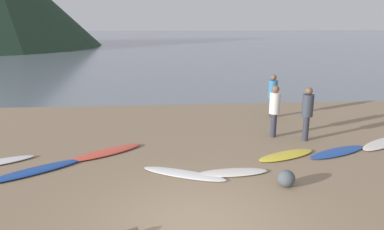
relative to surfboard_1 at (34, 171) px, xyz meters
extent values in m
cube|color=#8C7559|center=(4.13, 7.11, -0.15)|extent=(120.00, 120.00, 0.20)
cube|color=slate|center=(4.13, 57.39, -0.05)|extent=(140.00, 100.00, 0.01)
ellipsoid|color=#1E479E|center=(0.00, 0.00, 0.00)|extent=(2.43, 1.90, 0.09)
ellipsoid|color=#D84C38|center=(1.73, 1.26, 0.00)|extent=(2.23, 1.77, 0.09)
ellipsoid|color=white|center=(3.99, -0.44, -0.02)|extent=(2.32, 1.42, 0.06)
ellipsoid|color=silver|center=(5.29, -0.47, -0.01)|extent=(1.93, 0.64, 0.08)
ellipsoid|color=yellow|center=(7.11, 0.61, 0.00)|extent=(2.06, 1.31, 0.08)
ellipsoid|color=#1E479E|center=(8.76, 0.77, -0.01)|extent=(2.24, 1.40, 0.08)
ellipsoid|color=silver|center=(10.56, 1.38, 0.00)|extent=(2.13, 1.63, 0.09)
cylinder|color=#2D2D38|center=(7.92, 4.91, 0.37)|extent=(0.20, 0.20, 0.83)
cylinder|color=teal|center=(7.92, 4.91, 1.14)|extent=(0.36, 0.36, 0.72)
sphere|color=brown|center=(7.92, 4.91, 1.62)|extent=(0.23, 0.23, 0.23)
cylinder|color=#2D2D38|center=(8.21, 1.99, 0.38)|extent=(0.20, 0.20, 0.84)
cylinder|color=#333842|center=(8.21, 1.99, 1.16)|extent=(0.37, 0.37, 0.73)
sphere|color=brown|center=(8.21, 1.99, 1.65)|extent=(0.24, 0.24, 0.24)
cylinder|color=#2D2D38|center=(7.25, 2.44, 0.37)|extent=(0.20, 0.20, 0.84)
cylinder|color=beige|center=(7.25, 2.44, 1.16)|extent=(0.36, 0.36, 0.73)
sphere|color=brown|center=(7.25, 2.44, 1.64)|extent=(0.24, 0.24, 0.24)
sphere|color=#444C51|center=(6.46, -1.29, 0.16)|extent=(0.42, 0.42, 0.42)
camera|label=1|loc=(3.55, -9.07, 3.95)|focal=33.36mm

